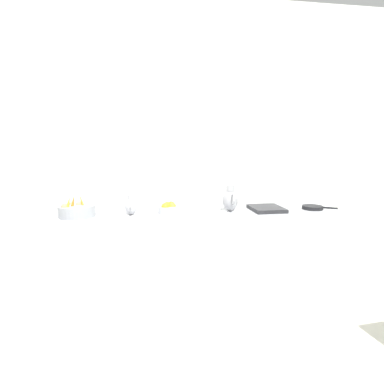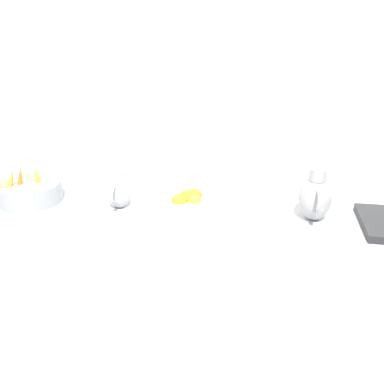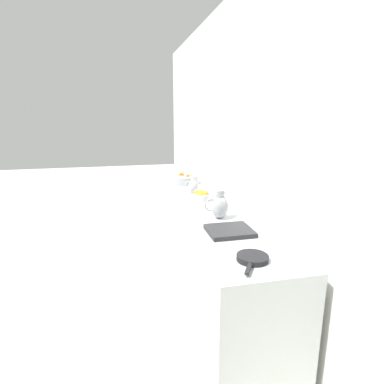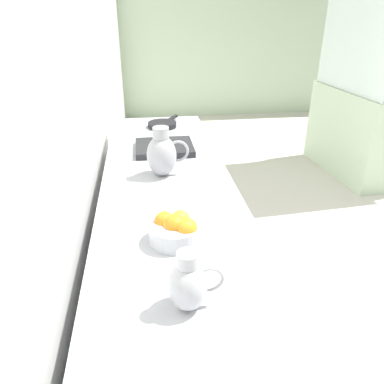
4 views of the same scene
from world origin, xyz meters
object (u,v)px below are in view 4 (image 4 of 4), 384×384
orange_bowl (175,229)px  metal_pitcher_short (188,284)px  metal_pitcher_tall (162,154)px  skillet_on_counter (163,124)px

orange_bowl → metal_pitcher_short: size_ratio=1.00×
orange_bowl → metal_pitcher_tall: bearing=90.8°
orange_bowl → skillet_on_counter: 1.44m
metal_pitcher_short → skillet_on_counter: size_ratio=0.62×
metal_pitcher_tall → metal_pitcher_short: bearing=-89.2°
skillet_on_counter → orange_bowl: bearing=-91.7°
metal_pitcher_short → orange_bowl: bearing=90.9°
orange_bowl → metal_pitcher_short: bearing=-89.1°
metal_pitcher_tall → orange_bowl: bearing=-89.2°
metal_pitcher_short → metal_pitcher_tall: bearing=90.8°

